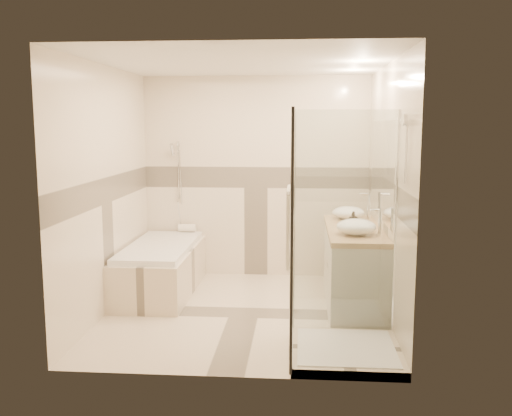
# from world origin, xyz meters

# --- Properties ---
(room) EXTENTS (2.82, 3.02, 2.52)m
(room) POSITION_xyz_m (0.06, 0.01, 1.26)
(room) COLOR beige
(room) RESTS_ON ground
(bathtub) EXTENTS (0.75, 1.70, 0.56)m
(bathtub) POSITION_xyz_m (-1.02, 0.65, 0.31)
(bathtub) COLOR beige
(bathtub) RESTS_ON ground
(vanity) EXTENTS (0.58, 1.62, 0.85)m
(vanity) POSITION_xyz_m (1.12, 0.30, 0.43)
(vanity) COLOR silver
(vanity) RESTS_ON ground
(shower_enclosure) EXTENTS (0.96, 0.93, 2.04)m
(shower_enclosure) POSITION_xyz_m (0.83, -0.97, 0.51)
(shower_enclosure) COLOR beige
(shower_enclosure) RESTS_ON ground
(vessel_sink_near) EXTENTS (0.36, 0.36, 0.14)m
(vessel_sink_near) POSITION_xyz_m (1.10, 0.83, 0.92)
(vessel_sink_near) COLOR white
(vessel_sink_near) RESTS_ON vanity
(vessel_sink_far) EXTENTS (0.39, 0.39, 0.15)m
(vessel_sink_far) POSITION_xyz_m (1.10, -0.09, 0.93)
(vessel_sink_far) COLOR white
(vessel_sink_far) RESTS_ON vanity
(faucet_near) EXTENTS (0.13, 0.03, 0.31)m
(faucet_near) POSITION_xyz_m (1.32, 0.83, 1.03)
(faucet_near) COLOR silver
(faucet_near) RESTS_ON vanity
(faucet_far) EXTENTS (0.11, 0.03, 0.26)m
(faucet_far) POSITION_xyz_m (1.32, -0.09, 1.00)
(faucet_far) COLOR silver
(faucet_far) RESTS_ON vanity
(amenity_bottle_a) EXTENTS (0.09, 0.10, 0.18)m
(amenity_bottle_a) POSITION_xyz_m (1.10, 0.21, 0.94)
(amenity_bottle_a) COLOR black
(amenity_bottle_a) RESTS_ON vanity
(amenity_bottle_b) EXTENTS (0.15, 0.15, 0.17)m
(amenity_bottle_b) POSITION_xyz_m (1.10, 0.25, 0.93)
(amenity_bottle_b) COLOR black
(amenity_bottle_b) RESTS_ON vanity
(folded_towels) EXTENTS (0.18, 0.24, 0.07)m
(folded_towels) POSITION_xyz_m (1.10, 0.99, 0.88)
(folded_towels) COLOR white
(folded_towels) RESTS_ON vanity
(rolled_towel) EXTENTS (0.22, 0.10, 0.10)m
(rolled_towel) POSITION_xyz_m (-0.87, 1.42, 0.61)
(rolled_towel) COLOR white
(rolled_towel) RESTS_ON bathtub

